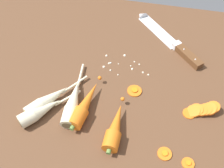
{
  "coord_description": "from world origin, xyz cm",
  "views": [
    {
      "loc": [
        10.59,
        -50.49,
        62.61
      ],
      "look_at": [
        0.0,
        -2.0,
        1.5
      ],
      "focal_mm": 41.67,
      "sensor_mm": 36.0,
      "label": 1
    }
  ],
  "objects_px": {
    "carrot_slice_stray_near": "(165,153)",
    "carrot_slice_stray_far": "(188,163)",
    "chefs_knife": "(166,37)",
    "whole_carrot": "(85,105)",
    "parsnip_mid_right": "(41,111)",
    "carrot_slice_stray_mid": "(135,90)",
    "parsnip_front": "(48,100)",
    "whole_carrot_second": "(115,128)",
    "carrot_slice_stack": "(201,110)",
    "parsnip_mid_left": "(73,102)"
  },
  "relations": [
    {
      "from": "parsnip_front",
      "to": "carrot_slice_stray_mid",
      "type": "relative_size",
      "value": 4.28
    },
    {
      "from": "parsnip_mid_right",
      "to": "carrot_slice_stray_far",
      "type": "height_order",
      "value": "parsnip_mid_right"
    },
    {
      "from": "parsnip_mid_left",
      "to": "parsnip_mid_right",
      "type": "xyz_separation_m",
      "value": [
        -0.08,
        -0.05,
        0.0
      ]
    },
    {
      "from": "whole_carrot",
      "to": "parsnip_mid_left",
      "type": "relative_size",
      "value": 0.84
    },
    {
      "from": "chefs_knife",
      "to": "carrot_slice_stray_near",
      "type": "relative_size",
      "value": 7.55
    },
    {
      "from": "carrot_slice_stack",
      "to": "carrot_slice_stray_near",
      "type": "distance_m",
      "value": 0.17
    },
    {
      "from": "parsnip_mid_left",
      "to": "carrot_slice_stray_far",
      "type": "xyz_separation_m",
      "value": [
        0.33,
        -0.1,
        -0.02
      ]
    },
    {
      "from": "chefs_knife",
      "to": "whole_carrot_second",
      "type": "height_order",
      "value": "whole_carrot_second"
    },
    {
      "from": "carrot_slice_stack",
      "to": "chefs_knife",
      "type": "bearing_deg",
      "value": 112.53
    },
    {
      "from": "carrot_slice_stray_far",
      "to": "carrot_slice_stray_mid",
      "type": "bearing_deg",
      "value": 130.23
    },
    {
      "from": "carrot_slice_stack",
      "to": "carrot_slice_stray_mid",
      "type": "bearing_deg",
      "value": 170.01
    },
    {
      "from": "chefs_knife",
      "to": "parsnip_mid_right",
      "type": "relative_size",
      "value": 1.75
    },
    {
      "from": "chefs_knife",
      "to": "carrot_slice_stray_mid",
      "type": "height_order",
      "value": "chefs_knife"
    },
    {
      "from": "carrot_slice_stray_near",
      "to": "whole_carrot_second",
      "type": "bearing_deg",
      "value": 165.32
    },
    {
      "from": "parsnip_mid_left",
      "to": "carrot_slice_stray_near",
      "type": "bearing_deg",
      "value": -18.53
    },
    {
      "from": "parsnip_mid_right",
      "to": "carrot_slice_stray_far",
      "type": "bearing_deg",
      "value": -7.92
    },
    {
      "from": "parsnip_mid_right",
      "to": "carrot_slice_stray_mid",
      "type": "xyz_separation_m",
      "value": [
        0.24,
        0.14,
        -0.02
      ]
    },
    {
      "from": "parsnip_front",
      "to": "parsnip_mid_right",
      "type": "distance_m",
      "value": 0.04
    },
    {
      "from": "carrot_slice_stray_near",
      "to": "carrot_slice_stray_mid",
      "type": "distance_m",
      "value": 0.21
    },
    {
      "from": "whole_carrot_second",
      "to": "parsnip_mid_right",
      "type": "xyz_separation_m",
      "value": [
        -0.21,
        0.01,
        -0.0
      ]
    },
    {
      "from": "whole_carrot_second",
      "to": "carrot_slice_stack",
      "type": "distance_m",
      "value": 0.25
    },
    {
      "from": "carrot_slice_stray_near",
      "to": "carrot_slice_stray_far",
      "type": "distance_m",
      "value": 0.06
    },
    {
      "from": "whole_carrot_second",
      "to": "chefs_knife",
      "type": "bearing_deg",
      "value": 76.25
    },
    {
      "from": "whole_carrot",
      "to": "parsnip_mid_left",
      "type": "height_order",
      "value": "whole_carrot"
    },
    {
      "from": "whole_carrot",
      "to": "parsnip_mid_right",
      "type": "distance_m",
      "value": 0.12
    },
    {
      "from": "carrot_slice_stray_mid",
      "to": "carrot_slice_stray_far",
      "type": "bearing_deg",
      "value": -49.77
    },
    {
      "from": "chefs_knife",
      "to": "whole_carrot_second",
      "type": "bearing_deg",
      "value": -103.75
    },
    {
      "from": "whole_carrot",
      "to": "carrot_slice_stack",
      "type": "relative_size",
      "value": 1.96
    },
    {
      "from": "chefs_knife",
      "to": "carrot_slice_stray_near",
      "type": "distance_m",
      "value": 0.45
    },
    {
      "from": "whole_carrot",
      "to": "parsnip_mid_right",
      "type": "relative_size",
      "value": 1.23
    },
    {
      "from": "carrot_slice_stray_far",
      "to": "whole_carrot",
      "type": "bearing_deg",
      "value": 161.08
    },
    {
      "from": "chefs_knife",
      "to": "carrot_slice_stray_near",
      "type": "height_order",
      "value": "chefs_knife"
    },
    {
      "from": "parsnip_mid_right",
      "to": "carrot_slice_stack",
      "type": "height_order",
      "value": "parsnip_mid_right"
    },
    {
      "from": "whole_carrot",
      "to": "carrot_slice_stray_mid",
      "type": "bearing_deg",
      "value": 36.91
    },
    {
      "from": "parsnip_mid_right",
      "to": "carrot_slice_stack",
      "type": "bearing_deg",
      "value": 13.52
    },
    {
      "from": "whole_carrot",
      "to": "parsnip_mid_right",
      "type": "height_order",
      "value": "whole_carrot"
    },
    {
      "from": "whole_carrot",
      "to": "parsnip_mid_left",
      "type": "xyz_separation_m",
      "value": [
        -0.04,
        0.0,
        -0.0
      ]
    },
    {
      "from": "whole_carrot_second",
      "to": "carrot_slice_stray_mid",
      "type": "bearing_deg",
      "value": 78.79
    },
    {
      "from": "parsnip_mid_right",
      "to": "carrot_slice_stray_near",
      "type": "distance_m",
      "value": 0.35
    },
    {
      "from": "chefs_knife",
      "to": "carrot_slice_stack",
      "type": "height_order",
      "value": "carrot_slice_stack"
    },
    {
      "from": "carrot_slice_stray_mid",
      "to": "whole_carrot",
      "type": "bearing_deg",
      "value": -143.09
    },
    {
      "from": "parsnip_front",
      "to": "parsnip_mid_right",
      "type": "xyz_separation_m",
      "value": [
        -0.01,
        -0.04,
        0.0
      ]
    },
    {
      "from": "carrot_slice_stray_far",
      "to": "parsnip_mid_left",
      "type": "bearing_deg",
      "value": 162.5
    },
    {
      "from": "whole_carrot_second",
      "to": "parsnip_front",
      "type": "xyz_separation_m",
      "value": [
        -0.21,
        0.05,
        -0.0
      ]
    },
    {
      "from": "whole_carrot",
      "to": "whole_carrot_second",
      "type": "relative_size",
      "value": 1.11
    },
    {
      "from": "whole_carrot_second",
      "to": "carrot_slice_stray_far",
      "type": "bearing_deg",
      "value": -14.08
    },
    {
      "from": "carrot_slice_stray_near",
      "to": "carrot_slice_stray_far",
      "type": "xyz_separation_m",
      "value": [
        0.06,
        -0.01,
        0.0
      ]
    },
    {
      "from": "carrot_slice_stray_mid",
      "to": "carrot_slice_stray_far",
      "type": "relative_size",
      "value": 1.39
    },
    {
      "from": "parsnip_front",
      "to": "carrot_slice_stack",
      "type": "relative_size",
      "value": 1.88
    },
    {
      "from": "whole_carrot_second",
      "to": "carrot_slice_stray_near",
      "type": "height_order",
      "value": "whole_carrot_second"
    }
  ]
}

